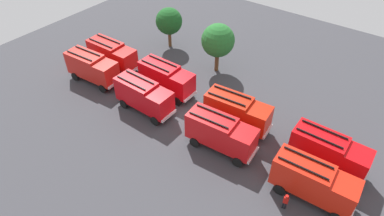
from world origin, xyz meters
TOP-DOWN VIEW (x-y plane):
  - ground_plane at (0.00, 0.00)m, footprint 66.47×66.47m
  - fire_truck_0 at (-14.39, -1.82)m, footprint 7.36×3.17m
  - fire_truck_1 at (-5.19, -2.16)m, footprint 7.22×2.79m
  - fire_truck_2 at (5.02, -2.00)m, footprint 7.36×3.19m
  - fire_truck_3 at (14.55, -2.20)m, footprint 7.30×3.01m
  - fire_truck_4 at (-14.65, 1.81)m, footprint 7.25×2.88m
  - fire_truck_5 at (-5.35, 1.98)m, footprint 7.20×2.75m
  - fire_truck_6 at (4.66, 1.77)m, footprint 7.39×3.27m
  - fire_truck_7 at (14.43, 1.91)m, footprint 7.21×2.78m
  - firefighter_0 at (-17.09, 4.05)m, footprint 0.42×0.26m
  - firefighter_1 at (13.34, -4.68)m, footprint 0.47×0.36m
  - tree_0 at (-12.33, 11.02)m, footprint 3.84×3.84m
  - tree_1 at (-3.11, 9.72)m, footprint 4.30×4.30m
  - traffic_cone_0 at (-12.56, 5.03)m, footprint 0.40×0.40m

SIDE VIEW (x-z plane):
  - ground_plane at x=0.00m, z-range 0.00..0.00m
  - traffic_cone_0 at x=-12.56m, z-range 0.00..0.57m
  - firefighter_0 at x=-17.09m, z-range 0.09..1.71m
  - firefighter_1 at x=13.34m, z-range 0.12..1.91m
  - fire_truck_0 at x=-14.39m, z-range 0.21..4.09m
  - fire_truck_1 at x=-5.19m, z-range 0.21..4.09m
  - fire_truck_2 at x=5.02m, z-range 0.21..4.09m
  - fire_truck_3 at x=14.55m, z-range 0.21..4.09m
  - fire_truck_4 at x=-14.65m, z-range 0.21..4.09m
  - fire_truck_5 at x=-5.35m, z-range 0.21..4.09m
  - fire_truck_6 at x=4.66m, z-range 0.21..4.09m
  - fire_truck_7 at x=14.43m, z-range 0.21..4.09m
  - tree_0 at x=-12.33m, z-range 1.03..6.98m
  - tree_1 at x=-3.11m, z-range 1.15..7.82m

